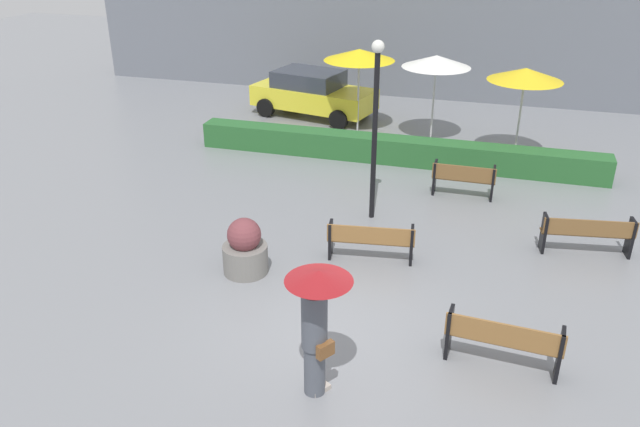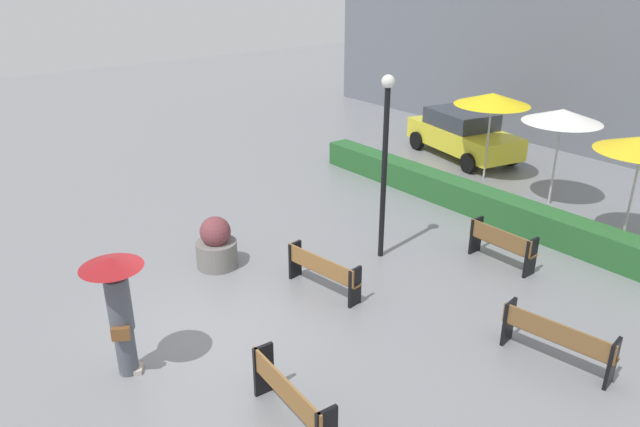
# 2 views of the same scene
# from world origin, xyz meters

# --- Properties ---
(ground_plane) EXTENTS (60.00, 60.00, 0.00)m
(ground_plane) POSITION_xyz_m (0.00, 0.00, 0.00)
(ground_plane) COLOR gray
(bench_near_right) EXTENTS (1.82, 0.47, 0.88)m
(bench_near_right) POSITION_xyz_m (2.78, -0.13, 0.53)
(bench_near_right) COLOR olive
(bench_near_right) RESTS_ON ground
(bench_mid_center) EXTENTS (1.80, 0.56, 0.81)m
(bench_mid_center) POSITION_xyz_m (0.09, 2.64, 0.49)
(bench_mid_center) COLOR olive
(bench_mid_center) RESTS_ON ground
(bench_far_right) EXTENTS (1.88, 0.63, 0.83)m
(bench_far_right) POSITION_xyz_m (4.37, 4.17, 0.50)
(bench_far_right) COLOR brown
(bench_far_right) RESTS_ON ground
(bench_back_row) EXTENTS (1.56, 0.38, 0.86)m
(bench_back_row) POSITION_xyz_m (1.64, 6.46, 0.51)
(bench_back_row) COLOR brown
(bench_back_row) RESTS_ON ground
(pedestrian_with_umbrella) EXTENTS (0.96, 0.96, 2.15)m
(pedestrian_with_umbrella) POSITION_xyz_m (0.16, -1.50, 1.38)
(pedestrian_with_umbrella) COLOR #4C515B
(pedestrian_with_umbrella) RESTS_ON ground
(planter_pot) EXTENTS (0.90, 0.90, 1.17)m
(planter_pot) POSITION_xyz_m (-2.21, 1.51, 0.50)
(planter_pot) COLOR slate
(planter_pot) RESTS_ON ground
(lamp_post) EXTENTS (0.28, 0.28, 4.11)m
(lamp_post) POSITION_xyz_m (-0.31, 4.67, 2.51)
(lamp_post) COLOR black
(lamp_post) RESTS_ON ground
(patio_umbrella_yellow) EXTENTS (2.23, 2.23, 2.66)m
(patio_umbrella_yellow) POSITION_xyz_m (-2.09, 10.84, 2.48)
(patio_umbrella_yellow) COLOR silver
(patio_umbrella_yellow) RESTS_ON ground
(patio_umbrella_white) EXTENTS (2.06, 2.06, 2.66)m
(patio_umbrella_white) POSITION_xyz_m (0.33, 10.57, 2.48)
(patio_umbrella_white) COLOR silver
(patio_umbrella_white) RESTS_ON ground
(patio_umbrella_yellow_far) EXTENTS (2.06, 2.06, 2.66)m
(patio_umbrella_yellow_far) POSITION_xyz_m (2.87, 9.56, 2.48)
(patio_umbrella_yellow_far) COLOR silver
(patio_umbrella_yellow_far) RESTS_ON ground
(hedge_strip) EXTENTS (11.59, 0.70, 0.72)m
(hedge_strip) POSITION_xyz_m (-0.43, 8.40, 0.36)
(hedge_strip) COLOR #28602D
(hedge_strip) RESTS_ON ground
(parked_car) EXTENTS (4.48, 2.68, 1.57)m
(parked_car) POSITION_xyz_m (-3.99, 12.10, 0.82)
(parked_car) COLOR yellow
(parked_car) RESTS_ON ground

